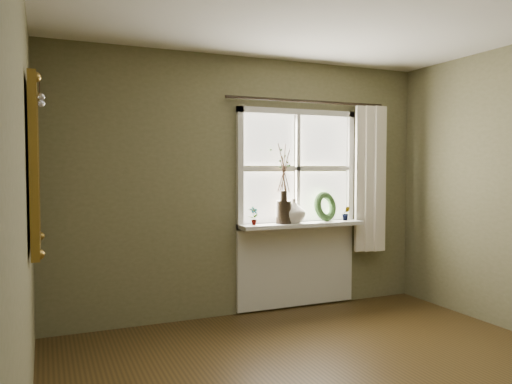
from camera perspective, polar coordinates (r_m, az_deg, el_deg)
The scene contains 13 objects.
wall_back at distance 5.10m, azimuth -1.13°, elevation 0.67°, with size 4.00×0.10×2.60m, color #686544.
wall_left at distance 2.44m, azimuth -26.40°, elevation -1.95°, with size 0.10×4.50×2.60m, color #686544.
window_frame at distance 5.27m, azimuth 4.73°, elevation 2.68°, with size 1.36×0.06×1.24m.
window_sill at distance 5.20m, azimuth 5.26°, elevation -3.72°, with size 1.36×0.26×0.04m, color silver.
window_apron at distance 5.37m, azimuth 4.67°, elevation -8.27°, with size 1.36×0.04×0.88m, color silver.
dark_jug at distance 5.09m, azimuth 3.17°, elevation -2.30°, with size 0.16×0.16×0.23m, color black.
cream_vase at distance 5.14m, azimuth 4.35°, elevation -2.16°, with size 0.24×0.24×0.25m, color beige.
wreath at distance 5.37m, azimuth 7.91°, elevation -2.01°, with size 0.32×0.32×0.08m, color #2A4920.
potted_plant_left at distance 4.96m, azimuth -0.27°, elevation -2.73°, with size 0.10×0.07×0.18m, color #2A4920.
potted_plant_right at distance 5.47m, azimuth 10.25°, elevation -2.41°, with size 0.09×0.07×0.16m, color #2A4920.
curtain at distance 5.63m, azimuth 12.78°, elevation 1.46°, with size 0.36×0.12×1.59m, color #EEE5CF.
curtain_rod at distance 5.31m, azimuth 6.03°, elevation 10.26°, with size 0.03×0.03×1.84m, color black.
gilt_mirror at distance 3.60m, azimuth -24.03°, elevation 2.73°, with size 0.10×0.93×1.11m.
Camera 1 is at (-1.91, -2.43, 1.49)m, focal length 35.00 mm.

